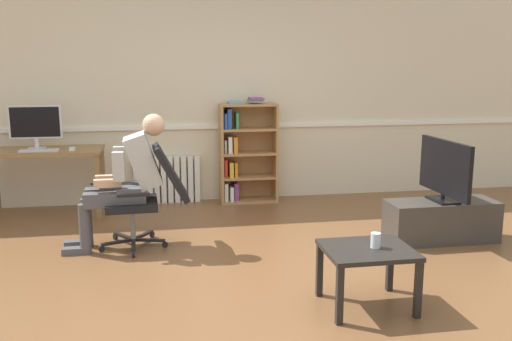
# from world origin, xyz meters

# --- Properties ---
(ground_plane) EXTENTS (18.00, 18.00, 0.00)m
(ground_plane) POSITION_xyz_m (0.00, 0.00, 0.00)
(ground_plane) COLOR brown
(back_wall) EXTENTS (12.00, 0.13, 2.70)m
(back_wall) POSITION_xyz_m (0.00, 2.65, 1.35)
(back_wall) COLOR beige
(back_wall) RESTS_ON ground_plane
(computer_desk) EXTENTS (1.26, 0.61, 0.76)m
(computer_desk) POSITION_xyz_m (-1.99, 2.15, 0.64)
(computer_desk) COLOR olive
(computer_desk) RESTS_ON ground_plane
(imac_monitor) EXTENTS (0.56, 0.14, 0.48)m
(imac_monitor) POSITION_xyz_m (-2.07, 2.23, 1.03)
(imac_monitor) COLOR silver
(imac_monitor) RESTS_ON computer_desk
(keyboard) EXTENTS (0.40, 0.12, 0.02)m
(keyboard) POSITION_xyz_m (-2.00, 2.01, 0.77)
(keyboard) COLOR silver
(keyboard) RESTS_ON computer_desk
(computer_mouse) EXTENTS (0.06, 0.10, 0.03)m
(computer_mouse) POSITION_xyz_m (-1.66, 2.03, 0.77)
(computer_mouse) COLOR white
(computer_mouse) RESTS_ON computer_desk
(bookshelf) EXTENTS (0.70, 0.29, 1.28)m
(bookshelf) POSITION_xyz_m (0.28, 2.44, 0.61)
(bookshelf) COLOR #AD7F4C
(bookshelf) RESTS_ON ground_plane
(radiator) EXTENTS (0.80, 0.08, 0.57)m
(radiator) POSITION_xyz_m (-0.66, 2.54, 0.28)
(radiator) COLOR white
(radiator) RESTS_ON ground_plane
(office_chair) EXTENTS (0.84, 0.62, 0.95)m
(office_chair) POSITION_xyz_m (-0.83, 0.93, 0.52)
(office_chair) COLOR black
(office_chair) RESTS_ON ground_plane
(person_seated) EXTENTS (0.96, 0.40, 1.24)m
(person_seated) POSITION_xyz_m (-1.04, 0.93, 0.66)
(person_seated) COLOR #4C4C51
(person_seated) RESTS_ON ground_plane
(tv_stand) EXTENTS (1.05, 0.39, 0.39)m
(tv_stand) POSITION_xyz_m (1.91, 0.59, 0.20)
(tv_stand) COLOR #3D3833
(tv_stand) RESTS_ON ground_plane
(tv_screen) EXTENTS (0.21, 0.85, 0.58)m
(tv_screen) POSITION_xyz_m (1.91, 0.59, 0.70)
(tv_screen) COLOR black
(tv_screen) RESTS_ON tv_stand
(coffee_table) EXTENTS (0.61, 0.52, 0.43)m
(coffee_table) POSITION_xyz_m (0.67, -0.67, 0.36)
(coffee_table) COLOR black
(coffee_table) RESTS_ON ground_plane
(drinking_glass) EXTENTS (0.07, 0.07, 0.11)m
(drinking_glass) POSITION_xyz_m (0.72, -0.67, 0.48)
(drinking_glass) COLOR silver
(drinking_glass) RESTS_ON coffee_table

